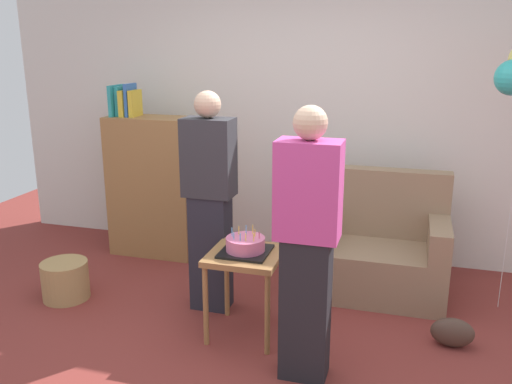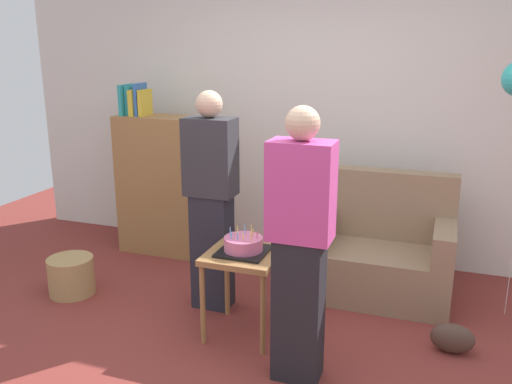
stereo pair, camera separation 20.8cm
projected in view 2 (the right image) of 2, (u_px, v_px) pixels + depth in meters
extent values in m
plane|color=maroon|center=(237.00, 364.00, 3.41)|extent=(8.00, 8.00, 0.00)
cube|color=silver|center=(319.00, 111.00, 4.91)|extent=(6.00, 0.10, 2.70)
cube|color=#8C7054|center=(378.00, 272.00, 4.29)|extent=(1.10, 0.70, 0.40)
cube|color=#8C7054|center=(386.00, 204.00, 4.41)|extent=(1.10, 0.16, 0.56)
cube|color=#8C7054|center=(321.00, 227.00, 4.36)|extent=(0.16, 0.70, 0.24)
cube|color=#8C7054|center=(444.00, 241.00, 4.05)|extent=(0.16, 0.70, 0.24)
cube|color=olive|center=(162.00, 185.00, 5.11)|extent=(0.80, 0.36, 1.30)
cube|color=teal|center=(127.00, 100.00, 5.00)|extent=(0.03, 0.26, 0.28)
cube|color=teal|center=(131.00, 100.00, 4.99)|extent=(0.04, 0.16, 0.26)
cube|color=gold|center=(137.00, 102.00, 4.98)|extent=(0.04, 0.23, 0.23)
cube|color=#3366B7|center=(141.00, 99.00, 4.96)|extent=(0.03, 0.20, 0.29)
cube|color=gold|center=(145.00, 102.00, 4.95)|extent=(0.04, 0.20, 0.24)
cube|color=olive|center=(243.00, 255.00, 3.63)|extent=(0.48, 0.48, 0.04)
cylinder|color=olive|center=(203.00, 305.00, 3.58)|extent=(0.04, 0.04, 0.56)
cylinder|color=olive|center=(263.00, 315.00, 3.45)|extent=(0.04, 0.04, 0.56)
cylinder|color=olive|center=(227.00, 279.00, 3.97)|extent=(0.04, 0.04, 0.56)
cylinder|color=olive|center=(282.00, 288.00, 3.83)|extent=(0.04, 0.04, 0.56)
cube|color=black|center=(243.00, 251.00, 3.62)|extent=(0.32, 0.32, 0.02)
cylinder|color=#D66B93|center=(243.00, 244.00, 3.61)|extent=(0.26, 0.26, 0.09)
cylinder|color=#EA668C|center=(257.00, 235.00, 3.56)|extent=(0.01, 0.01, 0.05)
cylinder|color=#F2CC4C|center=(253.00, 233.00, 3.60)|extent=(0.01, 0.01, 0.05)
cylinder|color=#F2CC4C|center=(251.00, 229.00, 3.66)|extent=(0.01, 0.01, 0.06)
cylinder|color=#66B2E5|center=(245.00, 230.00, 3.64)|extent=(0.01, 0.01, 0.06)
cylinder|color=#F2CC4C|center=(237.00, 230.00, 3.64)|extent=(0.01, 0.01, 0.06)
cylinder|color=#66B2E5|center=(230.00, 232.00, 3.61)|extent=(0.01, 0.01, 0.06)
cylinder|color=#66B2E5|center=(231.00, 235.00, 3.56)|extent=(0.01, 0.01, 0.05)
cylinder|color=#66B2E5|center=(238.00, 237.00, 3.54)|extent=(0.01, 0.01, 0.05)
cylinder|color=#F2CC4C|center=(243.00, 237.00, 3.52)|extent=(0.01, 0.01, 0.05)
cylinder|color=#F2CC4C|center=(251.00, 237.00, 3.52)|extent=(0.01, 0.01, 0.05)
cube|color=#23232D|center=(212.00, 251.00, 4.06)|extent=(0.28, 0.20, 0.88)
cube|color=#2D2D33|center=(210.00, 157.00, 3.87)|extent=(0.36, 0.22, 0.56)
sphere|color=#D1A889|center=(209.00, 104.00, 3.77)|extent=(0.19, 0.19, 0.19)
cube|color=black|center=(298.00, 310.00, 3.18)|extent=(0.28, 0.20, 0.88)
cube|color=#C6428E|center=(301.00, 191.00, 2.99)|extent=(0.36, 0.22, 0.56)
sphere|color=#D1A889|center=(303.00, 123.00, 2.89)|extent=(0.19, 0.19, 0.19)
cylinder|color=#A88451|center=(71.00, 276.00, 4.34)|extent=(0.36, 0.36, 0.30)
ellipsoid|color=#473328|center=(452.00, 338.00, 3.52)|extent=(0.28, 0.14, 0.20)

